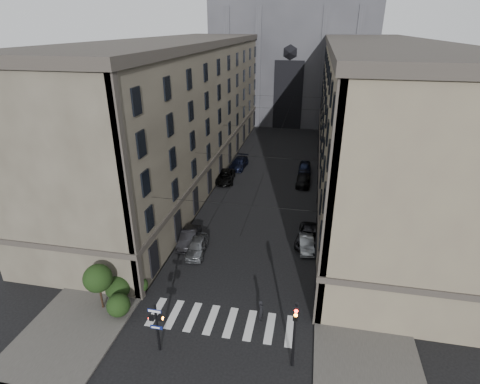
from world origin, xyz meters
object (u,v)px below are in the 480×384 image
Objects in this scene: gothic_tower at (294,38)px; car_left_near at (197,246)px; car_right_near at (306,243)px; car_right_midnear at (309,236)px; traffic_light_right at (295,328)px; pedestrian_signal_left at (157,324)px; pedestrian at (261,311)px; car_right_far at (305,167)px; car_left_midfar at (225,176)px; car_left_far at (239,163)px; car_right_midfar at (303,180)px; car_left_midnear at (189,238)px.

car_left_near is at bearing -94.22° from gothic_tower.
car_right_near is 1.26m from car_right_midnear.
traffic_light_right is 1.18× the size of car_left_near.
traffic_light_right reaches higher than car_right_near.
pedestrian_signal_left is 2.12× the size of pedestrian.
pedestrian_signal_left reaches higher than car_right_far.
car_left_near is at bearing -153.77° from car_right_midnear.
car_right_far is 2.39× the size of pedestrian.
car_left_near is 26.16m from car_right_far.
traffic_light_right is 0.96× the size of car_left_midfar.
car_right_midfar is at bearing -22.38° from car_left_far.
traffic_light_right reaches higher than pedestrian_signal_left.
traffic_light_right is 17.57m from car_left_midnear.
car_left_midnear is at bearing -162.08° from car_right_midnear.
gothic_tower is at bearing 8.89° from pedestrian.
car_left_near is 0.81× the size of car_left_midfar.
traffic_light_right is 37.70m from car_left_far.
car_left_midnear reaches higher than car_right_midfar.
car_left_near is 1.12× the size of car_right_near.
car_right_near is (5.96, -58.48, -17.15)m from gothic_tower.
car_left_near is 1.92m from car_left_midnear.
gothic_tower reaches higher than car_right_midfar.
car_left_midfar is (-2.54, 30.59, -1.57)m from pedestrian_signal_left.
car_left_far reaches higher than car_left_midnear.
car_left_near is at bearing -111.27° from car_right_far.
pedestrian reaches higher than car_left_near.
pedestrian_signal_left is at bearing -89.89° from car_left_near.
car_left_near is 0.98× the size of car_right_far.
car_left_midnear is 11.87m from car_right_near.
car_left_midnear is at bearing 131.08° from traffic_light_right.
gothic_tower reaches higher than car_left_midnear.
car_right_midnear is at bearing 16.24° from car_left_near.
car_right_midnear is at bearing 72.13° from car_right_near.
pedestrian_signal_left is 0.89× the size of car_right_far.
traffic_light_right is 1.16× the size of car_left_midnear.
car_left_near reaches higher than car_right_midfar.
car_left_midfar is at bearing 90.07° from car_left_near.
gothic_tower is at bearing 98.12° from car_right_midfar.
gothic_tower is 13.14× the size of car_left_near.
car_left_midnear is 0.82× the size of car_left_midfar.
car_left_midnear is (-1.30, 1.41, -0.01)m from car_left_near.
traffic_light_right reaches higher than car_right_midfar.
traffic_light_right is 1.32× the size of car_right_near.
traffic_light_right reaches higher than car_left_near.
car_right_far is at bearing 3.75° from car_left_far.
car_right_midnear is 2.83× the size of pedestrian.
car_right_midnear is at bearing -8.55° from pedestrian.
car_right_far is (10.78, 22.98, 0.03)m from car_left_midnear.
car_left_far reaches higher than car_right_far.
pedestrian is at bearing -72.34° from car_left_far.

